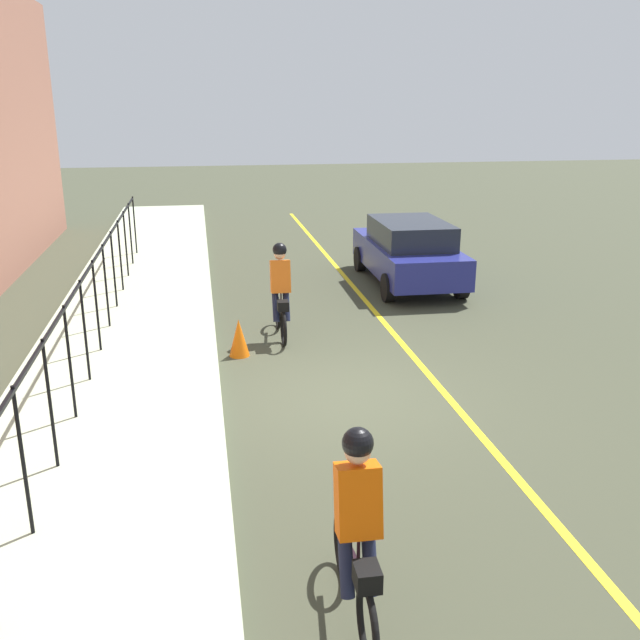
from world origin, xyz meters
The scene contains 8 objects.
ground_plane centered at (0.00, 0.00, 0.00)m, with size 80.00×80.00×0.00m, color #3C3F2E.
lane_line_centre centered at (0.00, -1.60, 0.00)m, with size 36.00×0.12×0.01m, color yellow.
sidewalk centered at (0.00, 3.40, 0.07)m, with size 40.00×3.20×0.15m, color #A8B495.
iron_fence centered at (1.00, 3.80, 1.28)m, with size 19.29×0.04×1.60m.
cyclist_lead centered at (2.92, 0.57, 0.91)m, with size 1.71×0.36×1.83m.
cyclist_follow centered at (-4.73, 0.83, 0.91)m, with size 1.71×0.36×1.83m.
patrol_sedan centered at (6.46, -2.95, 0.82)m, with size 4.42×1.97×1.58m.
traffic_cone_near centered at (2.08, 1.41, 0.33)m, with size 0.36×0.36×0.67m, color orange.
Camera 1 is at (-9.63, 1.98, 4.32)m, focal length 39.44 mm.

